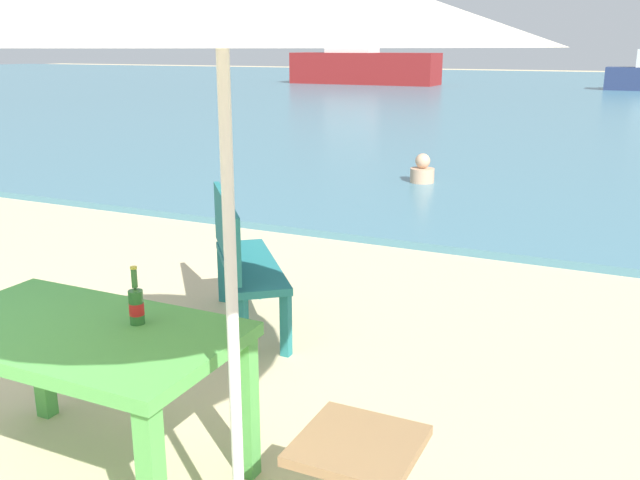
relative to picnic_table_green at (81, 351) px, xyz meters
name	(u,v)px	position (x,y,z in m)	size (l,w,h in m)	color
sea_water	(601,94)	(0.22, 29.24, -0.61)	(120.00, 50.00, 0.08)	teal
picnic_table_green	(81,351)	(0.00, 0.00, 0.00)	(1.40, 0.80, 0.76)	#4C9E47
beer_bottle_amber	(136,304)	(0.21, 0.15, 0.20)	(0.07, 0.07, 0.26)	#2D662D
bench_teal_center	(240,254)	(-0.33, 1.85, -0.11)	(1.04, 1.16, 0.95)	#237275
swimmer_person	(422,171)	(-0.67, 7.26, -0.41)	(0.34, 0.34, 0.41)	tan
boat_tanker	(362,64)	(-11.27, 31.30, 0.41)	(7.48, 2.04, 2.72)	maroon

